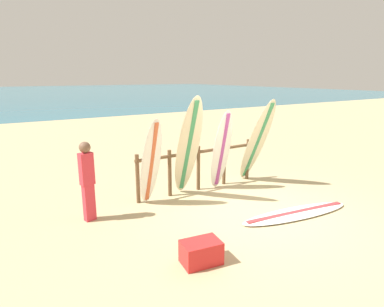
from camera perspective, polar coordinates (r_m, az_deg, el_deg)
The scene contains 10 objects.
ground_plane at distance 7.06m, azimuth 11.95°, elevation -10.38°, with size 120.00×120.00×0.00m, color tan.
ocean_water at distance 62.79m, azimuth -28.52°, elevation 9.35°, with size 120.00×80.00×0.01m, color teal.
surfboard_rack at distance 8.09m, azimuth 1.14°, elevation -1.69°, with size 3.38×0.09×1.13m.
surfboard_leaning_far_left at distance 7.06m, azimuth -7.28°, elevation -1.60°, with size 0.57×0.66×1.99m.
surfboard_leaning_left at distance 7.33m, azimuth -0.70°, elevation 0.97°, with size 0.76×1.31×2.46m.
surfboard_leaning_center_left at distance 8.07m, azimuth 5.23°, elevation 0.59°, with size 0.59×0.54×2.05m.
surfboard_leaning_center at distance 8.64m, azimuth 11.39°, elevation 2.10°, with size 0.66×1.20×2.31m.
surfboard_lying_on_sand at distance 7.19m, azimuth 17.97°, elevation -9.99°, with size 2.70×0.93×0.08m.
beachgoer_standing at distance 6.64m, azimuth -18.04°, elevation -4.14°, with size 0.29×0.22×1.61m.
cooler_box at distance 5.21m, azimuth 1.61°, elevation -17.03°, with size 0.60×0.40×0.36m, color red.
Camera 1 is at (-4.59, -4.56, 2.83)m, focal length 30.18 mm.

